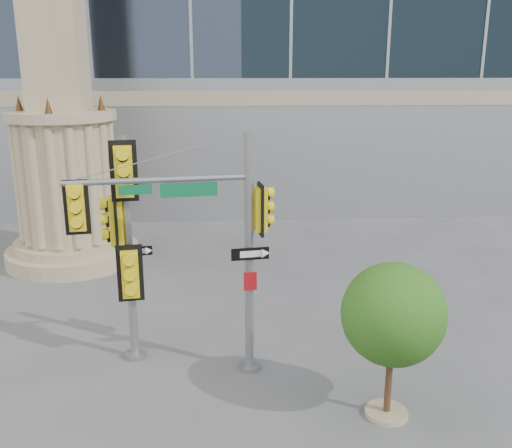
{
  "coord_description": "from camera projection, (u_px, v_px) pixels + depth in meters",
  "views": [
    {
      "loc": [
        -0.71,
        -10.0,
        6.51
      ],
      "look_at": [
        -0.06,
        2.0,
        3.16
      ],
      "focal_mm": 40.0,
      "sensor_mm": 36.0,
      "label": 1
    }
  ],
  "objects": [
    {
      "name": "ground",
      "position": [
        264.0,
        402.0,
        11.4
      ],
      "size": [
        120.0,
        120.0,
        0.0
      ],
      "primitive_type": "plane",
      "color": "#545456",
      "rests_on": "ground"
    },
    {
      "name": "monument",
      "position": [
        59.0,
        97.0,
        18.26
      ],
      "size": [
        4.4,
        4.4,
        16.6
      ],
      "color": "tan",
      "rests_on": "ground"
    },
    {
      "name": "street_tree",
      "position": [
        395.0,
        318.0,
        10.48
      ],
      "size": [
        1.97,
        1.93,
        3.07
      ],
      "color": "tan",
      "rests_on": "ground"
    },
    {
      "name": "main_signal_pole",
      "position": [
        204.0,
        232.0,
        11.62
      ],
      "size": [
        4.03,
        0.92,
        5.21
      ],
      "rotation": [
        0.0,
        0.0,
        0.14
      ],
      "color": "slate",
      "rests_on": "ground"
    },
    {
      "name": "secondary_signal_pole",
      "position": [
        125.0,
        234.0,
        12.25
      ],
      "size": [
        0.92,
        0.67,
        5.11
      ],
      "rotation": [
        0.0,
        0.0,
        0.16
      ],
      "color": "slate",
      "rests_on": "ground"
    }
  ]
}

